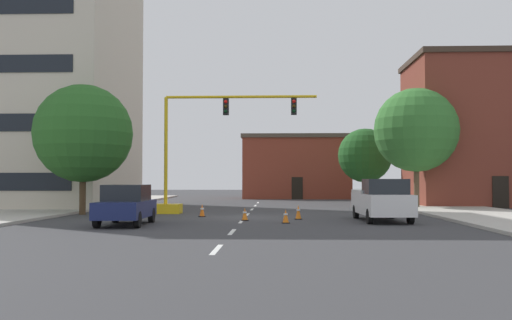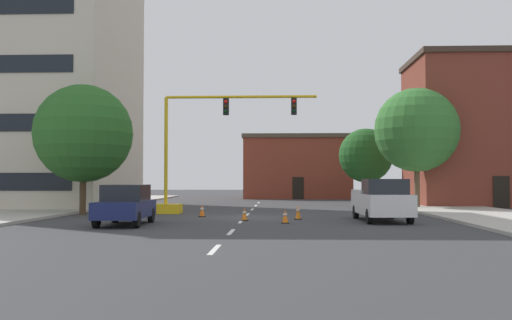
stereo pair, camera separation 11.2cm
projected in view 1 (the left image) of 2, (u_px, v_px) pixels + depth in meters
ground_plane at (245, 217)px, 30.39m from camera, size 160.00×160.00×0.00m
sidewalk_left at (60, 208)px, 38.87m from camera, size 6.00×56.00×0.14m
sidewalk_right at (449, 209)px, 37.89m from camera, size 6.00×56.00×0.14m
lane_stripe_seg_0 at (217, 249)px, 16.41m from camera, size 0.16×2.40×0.01m
lane_stripe_seg_1 at (232, 232)px, 21.90m from camera, size 0.16×2.40×0.01m
lane_stripe_seg_2 at (241, 221)px, 27.39m from camera, size 0.16×2.40×0.01m
lane_stripe_seg_3 at (248, 214)px, 32.89m from camera, size 0.16×2.40×0.01m
lane_stripe_seg_4 at (252, 209)px, 38.38m from camera, size 0.16×2.40×0.01m
lane_stripe_seg_5 at (255, 206)px, 43.87m from camera, size 0.16×2.40×0.01m
lane_stripe_seg_6 at (258, 203)px, 49.37m from camera, size 0.16×2.40×0.01m
building_tall_left at (24, 55)px, 42.81m from camera, size 14.86×13.40×22.21m
building_brick_center at (296, 167)px, 61.60m from camera, size 11.17×8.07×6.53m
building_row_right at (479, 131)px, 43.86m from camera, size 10.30×8.36×11.10m
traffic_signal_gantry at (187, 174)px, 33.82m from camera, size 9.63×1.20×6.83m
tree_right_mid at (416, 130)px, 39.39m from camera, size 5.65×5.65×8.12m
tree_right_far at (365, 156)px, 51.72m from camera, size 4.77×4.77×6.48m
tree_left_near at (83, 134)px, 32.92m from camera, size 5.52×5.52×7.32m
pickup_truck_white at (382, 200)px, 27.58m from camera, size 2.18×5.46×1.99m
sedan_navy_near_left at (126, 204)px, 25.26m from camera, size 1.99×4.55×1.74m
traffic_cone_roadside_a at (245, 214)px, 27.86m from camera, size 0.36×0.36×0.63m
traffic_cone_roadside_b at (298, 212)px, 28.78m from camera, size 0.36×0.36×0.72m
traffic_cone_roadside_c at (202, 211)px, 30.81m from camera, size 0.36×0.36×0.66m
traffic_cone_roadside_d at (286, 216)px, 26.27m from camera, size 0.36×0.36×0.63m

